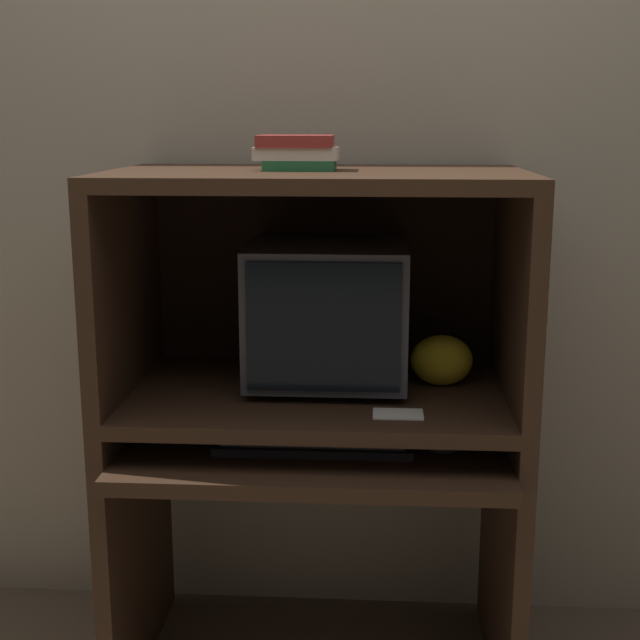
{
  "coord_description": "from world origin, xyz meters",
  "views": [
    {
      "loc": [
        0.14,
        -1.83,
        1.44
      ],
      "look_at": [
        0.01,
        0.31,
        0.96
      ],
      "focal_mm": 50.0,
      "sensor_mm": 36.0,
      "label": 1
    }
  ],
  "objects_px": {
    "crt_monitor": "(328,312)",
    "snack_bag": "(442,360)",
    "keyboard": "(313,443)",
    "book_stack": "(297,152)",
    "mouse": "(443,447)"
  },
  "relations": [
    {
      "from": "crt_monitor",
      "to": "mouse",
      "type": "relative_size",
      "value": 5.23
    },
    {
      "from": "crt_monitor",
      "to": "snack_bag",
      "type": "distance_m",
      "value": 0.32
    },
    {
      "from": "crt_monitor",
      "to": "snack_bag",
      "type": "height_order",
      "value": "crt_monitor"
    },
    {
      "from": "keyboard",
      "to": "book_stack",
      "type": "height_order",
      "value": "book_stack"
    },
    {
      "from": "keyboard",
      "to": "crt_monitor",
      "type": "bearing_deg",
      "value": 82.93
    },
    {
      "from": "keyboard",
      "to": "snack_bag",
      "type": "height_order",
      "value": "snack_bag"
    },
    {
      "from": "mouse",
      "to": "snack_bag",
      "type": "relative_size",
      "value": 0.48
    },
    {
      "from": "crt_monitor",
      "to": "snack_bag",
      "type": "relative_size",
      "value": 2.51
    },
    {
      "from": "keyboard",
      "to": "book_stack",
      "type": "bearing_deg",
      "value": 108.7
    },
    {
      "from": "keyboard",
      "to": "snack_bag",
      "type": "relative_size",
      "value": 2.99
    },
    {
      "from": "keyboard",
      "to": "mouse",
      "type": "distance_m",
      "value": 0.31
    },
    {
      "from": "mouse",
      "to": "snack_bag",
      "type": "xyz_separation_m",
      "value": [
        0.01,
        0.21,
        0.15
      ]
    },
    {
      "from": "snack_bag",
      "to": "crt_monitor",
      "type": "bearing_deg",
      "value": -179.52
    },
    {
      "from": "mouse",
      "to": "crt_monitor",
      "type": "bearing_deg",
      "value": 143.64
    },
    {
      "from": "crt_monitor",
      "to": "keyboard",
      "type": "distance_m",
      "value": 0.34
    }
  ]
}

